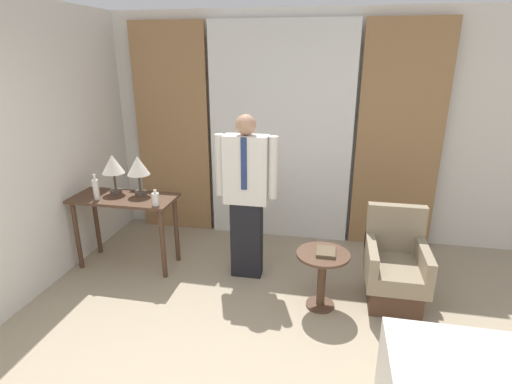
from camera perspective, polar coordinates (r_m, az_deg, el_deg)
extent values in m
cube|color=silver|center=(4.92, 3.65, 9.03)|extent=(10.00, 0.06, 2.70)
cube|color=white|center=(4.80, 3.43, 8.06)|extent=(1.70, 0.06, 2.58)
cube|color=#997047|center=(5.16, -11.80, 8.47)|extent=(0.93, 0.06, 2.58)
cube|color=#997047|center=(4.81, 19.72, 7.00)|extent=(0.93, 0.06, 2.58)
cube|color=#4C3323|center=(4.42, -18.38, -0.86)|extent=(1.09, 0.48, 0.03)
cylinder|color=#4C3323|center=(4.67, -24.17, -5.74)|extent=(0.05, 0.05, 0.76)
cylinder|color=#4C3323|center=(4.21, -13.19, -7.23)|extent=(0.05, 0.05, 0.76)
cylinder|color=#4C3323|center=(4.94, -21.81, -4.05)|extent=(0.05, 0.05, 0.76)
cylinder|color=#4C3323|center=(4.51, -11.32, -5.24)|extent=(0.05, 0.05, 0.76)
cylinder|color=#4C4238|center=(4.56, -19.37, 0.13)|extent=(0.13, 0.13, 0.04)
cylinder|color=#4C4238|center=(4.53, -19.52, 1.46)|extent=(0.02, 0.02, 0.18)
cone|color=silver|center=(4.48, -19.79, 3.78)|extent=(0.23, 0.23, 0.20)
cylinder|color=#4C4238|center=(4.42, -16.15, -0.11)|extent=(0.13, 0.13, 0.04)
cylinder|color=#4C4238|center=(4.39, -16.28, 1.26)|extent=(0.02, 0.02, 0.18)
cone|color=silver|center=(4.34, -16.52, 3.66)|extent=(0.23, 0.23, 0.20)
cylinder|color=silver|center=(4.41, -21.88, 0.32)|extent=(0.06, 0.06, 0.21)
cylinder|color=silver|center=(4.37, -22.09, 1.99)|extent=(0.03, 0.03, 0.06)
cylinder|color=silver|center=(4.06, -14.15, -1.01)|extent=(0.07, 0.07, 0.13)
cylinder|color=silver|center=(4.03, -14.24, 0.07)|extent=(0.03, 0.03, 0.04)
cube|color=black|center=(4.14, -1.32, -6.74)|extent=(0.31, 0.16, 0.81)
cube|color=silver|center=(3.87, -1.41, 3.20)|extent=(0.43, 0.19, 0.68)
cube|color=navy|center=(3.75, -1.76, 4.02)|extent=(0.06, 0.01, 0.51)
cylinder|color=silver|center=(3.93, -5.16, 3.87)|extent=(0.09, 0.09, 0.61)
cylinder|color=silver|center=(3.81, 2.45, 3.48)|extent=(0.09, 0.09, 0.61)
sphere|color=tan|center=(3.77, -1.46, 9.58)|extent=(0.20, 0.20, 0.20)
cube|color=#4C3323|center=(4.05, 18.95, -13.15)|extent=(0.46, 0.54, 0.24)
cube|color=gray|center=(3.95, 19.27, -10.67)|extent=(0.54, 0.64, 0.16)
cube|color=gray|center=(4.06, 19.27, -4.87)|extent=(0.54, 0.10, 0.47)
cube|color=gray|center=(3.84, 16.15, -8.33)|extent=(0.08, 0.64, 0.18)
cube|color=gray|center=(3.91, 22.88, -8.60)|extent=(0.08, 0.64, 0.18)
cylinder|color=#4C3323|center=(3.89, 9.13, -15.59)|extent=(0.26, 0.26, 0.02)
cylinder|color=#4C3323|center=(3.75, 9.33, -12.48)|extent=(0.08, 0.08, 0.52)
cylinder|color=#4C3323|center=(3.62, 9.56, -8.80)|extent=(0.47, 0.47, 0.02)
cube|color=brown|center=(3.61, 9.97, -8.42)|extent=(0.17, 0.21, 0.03)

